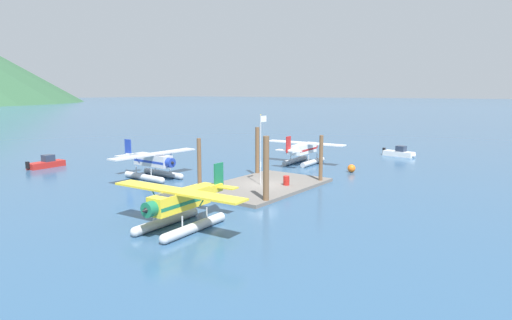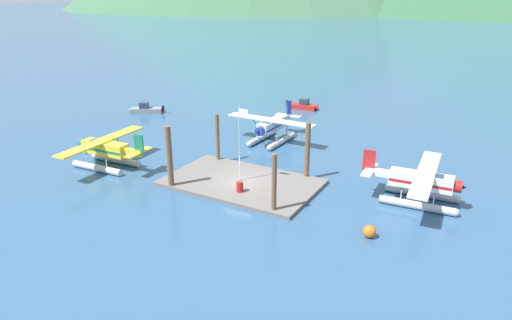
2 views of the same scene
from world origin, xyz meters
name	(u,v)px [view 1 (image 1 of 2)]	position (x,y,z in m)	size (l,w,h in m)	color
ground_plane	(263,187)	(0.00, 0.00, 0.00)	(1200.00, 1200.00, 0.00)	#2D5175
dock_platform	(263,186)	(0.00, 0.00, 0.15)	(13.17, 8.12, 0.30)	#66605B
piling_near_left	(266,170)	(-4.77, -3.73, 2.76)	(0.49, 0.49, 5.53)	brown
piling_near_right	(321,159)	(4.99, -3.51, 2.39)	(0.38, 0.38, 4.79)	brown
piling_far_left	(199,165)	(-4.85, 3.56, 2.45)	(0.37, 0.37, 4.89)	brown
piling_far_right	(257,152)	(4.48, 3.89, 2.63)	(0.46, 0.46, 5.26)	brown
flagpole	(261,142)	(-0.11, 0.07, 4.39)	(0.95, 0.10, 6.65)	silver
fuel_drum	(286,181)	(1.05, -2.00, 0.74)	(0.62, 0.62, 0.88)	#AD1E19
mooring_buoy	(351,168)	(12.39, -3.51, 0.44)	(0.89, 0.89, 0.89)	orange
seaplane_white_stbd_fwd	(304,151)	(14.29, 3.76, 1.58)	(7.97, 10.47, 3.84)	#B7BABF
seaplane_silver_bow_left	(153,163)	(-3.18, 11.80, 1.58)	(10.43, 7.98, 3.84)	#B7BABF
seaplane_yellow_port_aft	(180,206)	(-13.43, -2.86, 1.58)	(7.98, 10.46, 3.84)	#B7BABF
boat_red_open_north	(47,163)	(-6.26, 27.40, 0.49)	(4.89, 1.76, 1.50)	#B2231E
boat_white_open_se	(400,153)	(27.87, -3.90, 0.49)	(2.06, 4.87, 1.50)	silver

